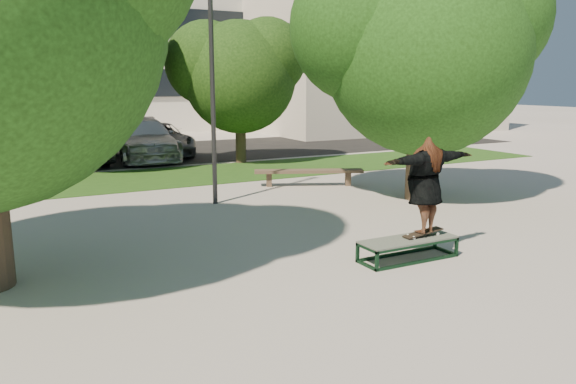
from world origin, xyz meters
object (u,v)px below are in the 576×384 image
lamppost (212,78)px  grind_box (408,249)px  tree_right (421,40)px  car_silver_b (143,139)px  car_grey (158,139)px  car_dark (78,144)px  bench (309,172)px

lamppost → grind_box: 6.76m
tree_right → car_silver_b: bearing=111.7°
grind_box → lamppost: bearing=102.8°
car_grey → car_dark: bearing=-163.3°
car_grey → car_silver_b: size_ratio=0.89×
car_silver_b → tree_right: bearing=-64.2°
grind_box → car_dark: car_dark is taller
lamppost → car_dark: 9.80m
bench → car_silver_b: car_silver_b is taller
tree_right → bench: 4.95m
bench → car_dark: size_ratio=0.70×
bench → tree_right: bearing=-37.1°
tree_right → car_silver_b: 12.53m
grind_box → car_dark: 15.59m
tree_right → lamppost: bearing=158.7°
car_dark → car_silver_b: bearing=-4.8°
tree_right → bench: bearing=118.5°
tree_right → car_dark: bearing=121.9°
tree_right → car_dark: (-6.96, 11.19, -3.36)m
tree_right → lamppost: tree_right is taller
tree_right → car_dark: tree_right is taller
grind_box → car_grey: bearing=90.3°
car_dark → car_grey: size_ratio=0.91×
tree_right → grind_box: size_ratio=3.62×
tree_right → grind_box: (-3.57, -4.01, -3.90)m
bench → car_silver_b: bearing=133.6°
bench → car_dark: car_dark is taller
car_grey → bench: bearing=-74.8°
grind_box → car_dark: bearing=102.6°
tree_right → car_silver_b: (-4.47, 11.23, -3.29)m
car_dark → car_grey: car_dark is taller
tree_right → car_dark: 13.60m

